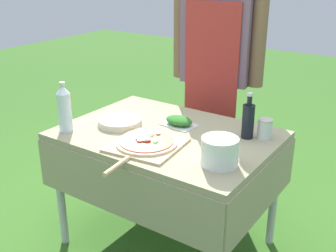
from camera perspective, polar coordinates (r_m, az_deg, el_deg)
ground_plane at (r=2.71m, az=-0.10°, el=-15.38°), size 12.00×12.00×0.00m
prep_table at (r=2.38m, az=-0.11°, el=-2.93°), size 1.18×0.85×0.73m
person_cook at (r=2.87m, az=6.65°, el=8.93°), size 0.63×0.26×1.70m
pizza_on_peel at (r=2.16m, az=-3.06°, el=-2.45°), size 0.38×0.56×0.06m
oil_bottle at (r=2.28m, az=10.80°, el=0.77°), size 0.07×0.07×0.25m
water_bottle at (r=2.38m, az=-13.85°, el=2.33°), size 0.08×0.08×0.28m
herb_container at (r=2.43m, az=1.50°, el=0.67°), size 0.21×0.16×0.05m
mixing_tub at (r=1.97m, az=7.01°, el=-3.46°), size 0.18×0.18×0.14m
plate_stack at (r=2.46m, az=-6.54°, el=0.58°), size 0.26×0.26×0.03m
sauce_jar at (r=2.30m, az=12.96°, el=-0.53°), size 0.08×0.08×0.11m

